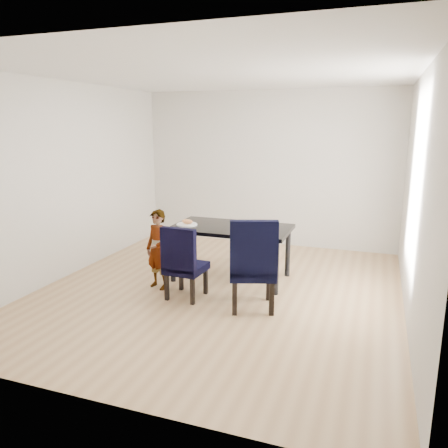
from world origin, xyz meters
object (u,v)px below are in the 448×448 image
(chair_left, at_px, (186,261))
(child, at_px, (158,249))
(dining_table, at_px, (231,253))
(plate, at_px, (187,224))
(laptop, at_px, (257,224))
(chair_right, at_px, (253,263))

(chair_left, xyz_separation_m, child, (-0.47, 0.17, 0.06))
(dining_table, height_order, plate, plate)
(laptop, bearing_deg, chair_left, 63.75)
(child, relative_size, plate, 3.60)
(chair_left, bearing_deg, plate, 116.46)
(laptop, bearing_deg, dining_table, 41.01)
(dining_table, relative_size, plate, 5.48)
(child, xyz_separation_m, laptop, (1.09, 0.88, 0.24))
(chair_left, bearing_deg, chair_right, 1.28)
(chair_right, xyz_separation_m, plate, (-1.16, 0.73, 0.21))
(chair_right, xyz_separation_m, child, (-1.33, 0.20, -0.03))
(dining_table, distance_m, child, 1.03)
(chair_right, relative_size, laptop, 2.99)
(dining_table, relative_size, chair_right, 1.45)
(dining_table, height_order, child, child)
(chair_right, relative_size, plate, 3.77)
(dining_table, bearing_deg, laptop, 36.78)
(chair_right, bearing_deg, laptop, 84.35)
(child, bearing_deg, chair_left, -2.71)
(child, height_order, plate, child)
(chair_left, bearing_deg, dining_table, 72.41)
(dining_table, xyz_separation_m, laptop, (0.31, 0.23, 0.39))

